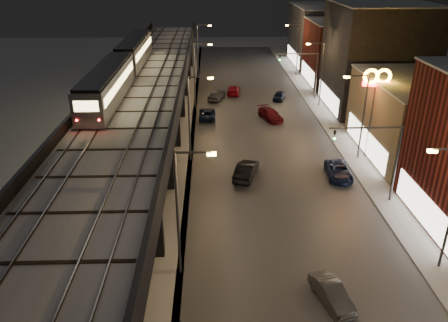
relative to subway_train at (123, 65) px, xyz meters
name	(u,v)px	position (x,y,z in m)	size (l,w,h in m)	color
road_surface	(264,145)	(16.00, -4.57, -8.18)	(17.00, 120.00, 0.06)	#46474D
sidewalk_right	(351,143)	(26.00, -4.57, -8.14)	(4.00, 120.00, 0.14)	#9FA1A8
under_viaduct_pavement	(145,146)	(2.50, -4.57, -8.18)	(11.00, 120.00, 0.06)	#9FA1A8
elevated_viaduct	(137,107)	(2.50, -7.72, -2.59)	(9.00, 100.00, 6.30)	black
viaduct_trackbed	(136,100)	(2.49, -7.60, -1.82)	(8.40, 100.00, 0.32)	#B2B7C1
viaduct_parapet_streetside	(179,95)	(6.85, -7.57, -1.36)	(0.30, 100.00, 1.10)	black
viaduct_parapet_far	(92,96)	(-1.85, -7.57, -1.36)	(0.30, 100.00, 1.10)	black
building_c	(425,118)	(32.49, -7.57, -4.13)	(12.20, 15.20, 8.16)	#6F5F48
building_d	(376,58)	(32.49, 8.43, -1.13)	(12.20, 13.20, 14.16)	black
building_e	(345,52)	(32.49, 22.43, -3.13)	(12.20, 12.20, 10.16)	#531813
building_f	(325,36)	(32.49, 36.43, -2.63)	(12.20, 16.20, 11.16)	#333337
streetlight_left_1	(182,206)	(8.07, -26.57, -2.97)	(2.57, 0.28, 9.00)	#38383A
streetlight_left_2	(192,113)	(8.07, -8.57, -2.97)	(2.57, 0.28, 9.00)	#38383A
streetlight_right_2	(361,111)	(25.23, -8.57, -2.97)	(2.56, 0.28, 9.00)	#38383A
streetlight_left_3	(196,71)	(8.07, 9.43, -2.97)	(2.57, 0.28, 9.00)	#38383A
streetlight_right_3	(320,70)	(25.23, 9.43, -2.97)	(2.56, 0.28, 9.00)	#38383A
streetlight_left_4	(199,47)	(8.07, 27.43, -2.97)	(2.57, 0.28, 9.00)	#38383A
streetlight_right_4	(296,46)	(25.23, 27.43, -2.97)	(2.56, 0.28, 9.00)	#38383A
traffic_light_rig_a	(384,155)	(24.34, -17.57, -3.71)	(6.10, 0.34, 7.00)	#38383A
traffic_light_rig_b	(309,70)	(24.34, 12.43, -3.71)	(6.10, 0.34, 7.00)	#38383A
subway_train	(123,65)	(0.00, 0.00, 0.00)	(2.68, 32.92, 3.20)	gray
car_near_white	(246,171)	(13.32, -12.71, -7.44)	(1.62, 4.65, 1.53)	black
car_mid_silver	(207,114)	(9.51, 4.61, -7.57)	(2.11, 4.57, 1.27)	#0F1934
car_mid_dark	(233,90)	(13.56, 15.73, -7.54)	(1.87, 4.59, 1.33)	maroon
car_far_white	(217,95)	(10.89, 12.97, -7.45)	(1.80, 4.47, 1.52)	#535860
car_onc_silver	(332,294)	(17.24, -29.65, -7.57)	(1.34, 3.85, 1.27)	#404143
car_onc_dark	(339,171)	(22.25, -12.89, -7.55)	(2.17, 4.71, 1.31)	#18224A
car_onc_white	(270,115)	(17.79, 3.90, -7.52)	(1.93, 4.74, 1.38)	maroon
car_onc_red	(279,96)	(20.20, 12.58, -7.60)	(1.44, 3.57, 1.22)	black
sign_mcdonalds	(376,87)	(26.50, -8.13, -0.57)	(2.82, 0.50, 9.49)	#38383A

